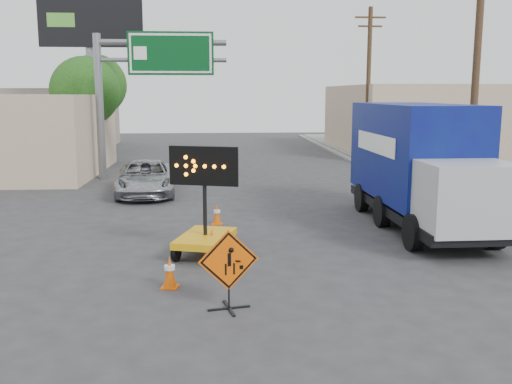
{
  "coord_description": "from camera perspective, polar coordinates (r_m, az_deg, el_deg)",
  "views": [
    {
      "loc": [
        -1.15,
        -9.63,
        4.06
      ],
      "look_at": [
        -0.16,
        3.76,
        1.73
      ],
      "focal_mm": 40.0,
      "sensor_mm": 36.0,
      "label": 1
    }
  ],
  "objects": [
    {
      "name": "ground",
      "position": [
        10.52,
        2.42,
        -12.89
      ],
      "size": [
        100.0,
        100.0,
        0.0
      ],
      "primitive_type": "plane",
      "color": "#2D2D30",
      "rests_on": "ground"
    },
    {
      "name": "tree_left_near",
      "position": [
        32.37,
        -16.71,
        9.62
      ],
      "size": [
        3.71,
        3.71,
        6.03
      ],
      "color": "#4C3520",
      "rests_on": "ground"
    },
    {
      "name": "pickup_truck",
      "position": [
        23.5,
        -10.97,
        1.4
      ],
      "size": [
        2.66,
        5.09,
        1.37
      ],
      "primitive_type": "imported",
      "rotation": [
        0.0,
        0.0,
        0.08
      ],
      "color": "#A2A4A9",
      "rests_on": "ground"
    },
    {
      "name": "cone_b",
      "position": [
        14.52,
        -4.41,
        -4.99
      ],
      "size": [
        0.45,
        0.45,
        0.71
      ],
      "rotation": [
        0.0,
        0.0,
        0.32
      ],
      "color": "#DD5004",
      "rests_on": "ground"
    },
    {
      "name": "construction_sign",
      "position": [
        10.84,
        -2.75,
        -7.57
      ],
      "size": [
        1.15,
        0.82,
        1.55
      ],
      "rotation": [
        0.0,
        0.0,
        0.21
      ],
      "color": "black",
      "rests_on": "ground"
    },
    {
      "name": "building_right_far",
      "position": [
        42.12,
        15.51,
        7.09
      ],
      "size": [
        10.0,
        14.0,
        4.6
      ],
      "primitive_type": "cube",
      "color": "tan",
      "rests_on": "ground"
    },
    {
      "name": "utility_pole_far",
      "position": [
        34.86,
        11.17,
        10.68
      ],
      "size": [
        1.8,
        0.26,
        9.0
      ],
      "color": "#4C3520",
      "rests_on": "ground"
    },
    {
      "name": "highway_gantry",
      "position": [
        27.8,
        -11.26,
        11.74
      ],
      "size": [
        6.18,
        0.38,
        6.9
      ],
      "color": "slate",
      "rests_on": "ground"
    },
    {
      "name": "utility_pole_near",
      "position": [
        21.67,
        21.13,
        10.84
      ],
      "size": [
        1.8,
        0.26,
        9.0
      ],
      "color": "#4C3520",
      "rests_on": "ground"
    },
    {
      "name": "box_truck",
      "position": [
        18.08,
        16.03,
        1.94
      ],
      "size": [
        2.58,
        7.89,
        3.74
      ],
      "rotation": [
        0.0,
        0.0,
        0.01
      ],
      "color": "black",
      "rests_on": "ground"
    },
    {
      "name": "tree_left_far",
      "position": [
        40.41,
        -15.7,
        10.24
      ],
      "size": [
        4.1,
        4.1,
        6.66
      ],
      "color": "#4C3520",
      "rests_on": "ground"
    },
    {
      "name": "billboard",
      "position": [
        36.38,
        -16.18,
        14.66
      ],
      "size": [
        6.1,
        0.54,
        9.85
      ],
      "color": "slate",
      "rests_on": "ground"
    },
    {
      "name": "arrow_board",
      "position": [
        14.5,
        -5.1,
        -3.9
      ],
      "size": [
        1.71,
        2.2,
        2.78
      ],
      "rotation": [
        0.0,
        0.0,
        -0.29
      ],
      "color": "orange",
      "rests_on": "ground"
    },
    {
      "name": "sidewalk_right",
      "position": [
        27.13,
        18.92,
        0.86
      ],
      "size": [
        4.0,
        60.0,
        0.15
      ],
      "primitive_type": "cube",
      "color": "gray",
      "rests_on": "ground"
    },
    {
      "name": "cone_c",
      "position": [
        17.92,
        -3.93,
        -2.22
      ],
      "size": [
        0.37,
        0.37,
        0.65
      ],
      "rotation": [
        0.0,
        0.0,
        -0.15
      ],
      "color": "#DD5004",
      "rests_on": "ground"
    },
    {
      "name": "curb_right",
      "position": [
        26.32,
        14.31,
        0.79
      ],
      "size": [
        0.4,
        60.0,
        0.12
      ],
      "primitive_type": "cube",
      "color": "gray",
      "rests_on": "ground"
    },
    {
      "name": "cone_a",
      "position": [
        12.28,
        -8.63,
        -7.9
      ],
      "size": [
        0.42,
        0.42,
        0.69
      ],
      "rotation": [
        0.0,
        0.0,
        -0.21
      ],
      "color": "#DD5004",
      "rests_on": "ground"
    },
    {
      "name": "storefront_left_far",
      "position": [
        45.82,
        -22.0,
        6.81
      ],
      "size": [
        12.0,
        10.0,
        4.4
      ],
      "primitive_type": "cube",
      "color": "gray",
      "rests_on": "ground"
    }
  ]
}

